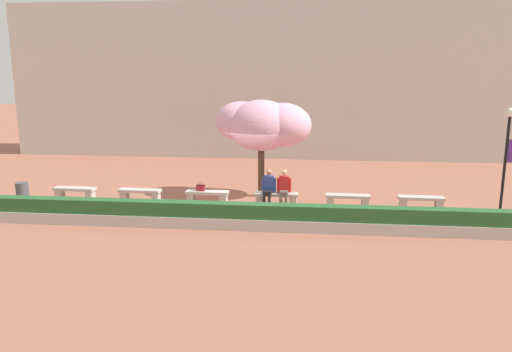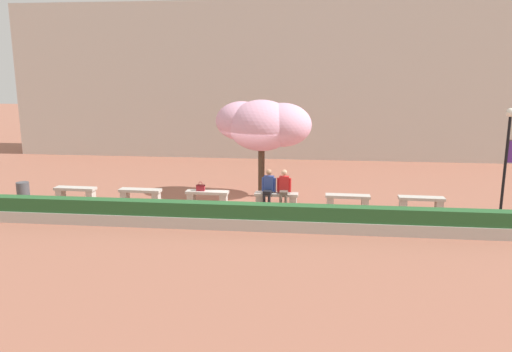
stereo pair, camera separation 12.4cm
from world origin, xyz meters
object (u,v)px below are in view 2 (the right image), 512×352
trash_bin (23,193)px  stone_bench_near_east (276,197)px  stone_bench_west_end (75,191)px  stone_bench_center (207,195)px  stone_bench_near_west (140,193)px  cherry_tree_main (263,124)px  person_seated_left (268,186)px  stone_bench_far_east (421,201)px  lamp_post_with_banner (507,153)px  stone_bench_east_end (348,199)px  handbag (201,187)px  person_seated_right (284,187)px

trash_bin → stone_bench_near_east: bearing=5.1°
stone_bench_west_end → stone_bench_center: size_ratio=1.00×
stone_bench_near_west → cherry_tree_main: 5.18m
person_seated_left → stone_bench_center: bearing=178.6°
person_seated_left → trash_bin: person_seated_left is taller
stone_bench_near_west → stone_bench_far_east: same height
stone_bench_center → lamp_post_with_banner: bearing=-4.6°
stone_bench_east_end → handbag: (-5.23, -0.01, 0.28)m
stone_bench_center → trash_bin: trash_bin is taller
stone_bench_west_end → handbag: handbag is taller
stone_bench_west_end → trash_bin: bearing=-152.6°
person_seated_left → stone_bench_far_east: bearing=0.6°
stone_bench_center → stone_bench_east_end: 5.00m
person_seated_left → handbag: bearing=179.0°
handbag → lamp_post_with_banner: size_ratio=0.10×
stone_bench_near_west → stone_bench_east_end: (7.50, 0.00, 0.00)m
stone_bench_near_west → cherry_tree_main: (4.38, 1.32, 2.44)m
stone_bench_near_east → lamp_post_with_banner: bearing=-6.1°
stone_bench_near_west → person_seated_left: (4.72, -0.05, 0.40)m
person_seated_right → cherry_tree_main: (-0.89, 1.37, 2.03)m
stone_bench_west_end → stone_bench_near_west: size_ratio=1.00×
stone_bench_near_west → lamp_post_with_banner: bearing=-3.7°
stone_bench_near_east → stone_bench_far_east: size_ratio=1.00×
stone_bench_far_east → cherry_tree_main: size_ratio=0.42×
stone_bench_center → person_seated_left: bearing=-1.4°
stone_bench_far_east → trash_bin: size_ratio=1.99×
stone_bench_near_east → cherry_tree_main: cherry_tree_main is taller
person_seated_right → stone_bench_center: bearing=178.9°
stone_bench_far_east → cherry_tree_main: cherry_tree_main is taller
person_seated_right → lamp_post_with_banner: lamp_post_with_banner is taller
stone_bench_east_end → person_seated_right: size_ratio=1.20×
stone_bench_center → cherry_tree_main: 3.35m
stone_bench_east_end → person_seated_right: bearing=-178.6°
stone_bench_far_east → stone_bench_west_end: bearing=180.0°
stone_bench_center → trash_bin: size_ratio=1.99×
stone_bench_near_west → person_seated_right: size_ratio=1.20×
stone_bench_east_end → stone_bench_far_east: bearing=-0.0°
stone_bench_east_end → trash_bin: trash_bin is taller
stone_bench_near_west → trash_bin: trash_bin is taller
cherry_tree_main → trash_bin: (-8.44, -2.13, -2.34)m
lamp_post_with_banner → trash_bin: 16.49m
handbag → cherry_tree_main: size_ratio=0.09×
stone_bench_near_east → cherry_tree_main: bearing=115.1°
stone_bench_near_west → stone_bench_near_east: (5.00, 0.00, 0.00)m
stone_bench_west_end → cherry_tree_main: bearing=10.9°
person_seated_right → trash_bin: bearing=-175.4°
stone_bench_far_east → trash_bin: bearing=-176.7°
stone_bench_near_west → stone_bench_near_east: bearing=0.0°
cherry_tree_main → lamp_post_with_banner: bearing=-14.8°
stone_bench_east_end → cherry_tree_main: 4.17m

